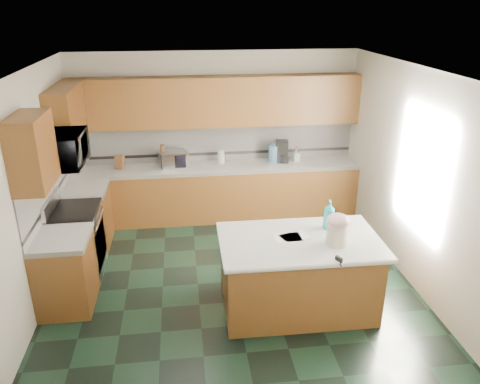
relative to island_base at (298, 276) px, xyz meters
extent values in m
plane|color=black|center=(-0.71, 0.64, -0.43)|extent=(4.60, 4.60, 0.00)
plane|color=white|center=(-0.71, 0.64, 2.27)|extent=(4.60, 4.60, 0.00)
cube|color=beige|center=(-0.71, 2.96, 0.92)|extent=(4.60, 0.04, 2.70)
cube|color=beige|center=(-0.71, -1.68, 0.92)|extent=(4.60, 0.04, 2.70)
cube|color=beige|center=(-3.03, 0.64, 0.92)|extent=(0.04, 4.60, 2.70)
cube|color=beige|center=(1.61, 0.64, 0.92)|extent=(0.04, 4.60, 2.70)
cube|color=#351A08|center=(-0.71, 2.64, 0.00)|extent=(4.60, 0.60, 0.86)
cube|color=white|center=(-0.71, 2.64, 0.46)|extent=(4.60, 0.64, 0.06)
cube|color=#351A08|center=(-0.71, 2.77, 1.51)|extent=(4.60, 0.33, 0.78)
cube|color=silver|center=(-0.71, 2.93, 0.81)|extent=(4.60, 0.02, 0.63)
cube|color=black|center=(-0.71, 2.92, 0.61)|extent=(4.60, 0.01, 0.05)
cube|color=#351A08|center=(-2.71, 1.93, 0.00)|extent=(0.60, 0.82, 0.86)
cube|color=white|center=(-2.71, 1.93, 0.46)|extent=(0.64, 0.82, 0.06)
cube|color=#351A08|center=(-2.71, 0.40, 0.00)|extent=(0.60, 0.72, 0.86)
cube|color=white|center=(-2.71, 0.40, 0.46)|extent=(0.64, 0.72, 0.06)
cube|color=silver|center=(-2.99, 1.19, 0.81)|extent=(0.02, 2.30, 0.63)
cube|color=black|center=(-2.99, 1.19, 0.61)|extent=(0.01, 2.30, 0.05)
cube|color=#351A08|center=(-2.84, 2.06, 1.51)|extent=(0.33, 1.09, 0.78)
cube|color=#351A08|center=(-2.84, 0.40, 1.51)|extent=(0.33, 0.72, 0.78)
cube|color=#B7B7BC|center=(-2.71, 1.14, 0.01)|extent=(0.60, 0.76, 0.88)
cube|color=black|center=(-2.42, 1.14, -0.03)|extent=(0.02, 0.68, 0.55)
cube|color=black|center=(-2.71, 1.14, 0.47)|extent=(0.62, 0.78, 0.04)
cylinder|color=#B7B7BC|center=(-2.39, 1.14, 0.35)|extent=(0.02, 0.66, 0.02)
cube|color=#B7B7BC|center=(-2.97, 1.14, 0.59)|extent=(0.06, 0.76, 0.18)
imported|color=#B7B7BC|center=(-2.71, 1.14, 1.30)|extent=(0.50, 0.73, 0.41)
cube|color=#351A08|center=(0.00, 0.00, 0.00)|extent=(1.73, 1.01, 0.86)
cube|color=white|center=(0.00, 0.00, 0.46)|extent=(1.83, 1.11, 0.06)
cylinder|color=white|center=(0.00, -0.54, 0.46)|extent=(1.82, 0.09, 0.06)
cylinder|color=beige|center=(0.37, -0.16, 0.61)|extent=(0.26, 0.26, 0.24)
ellipsoid|color=#E5A5B6|center=(0.37, -0.16, 0.77)|extent=(0.25, 0.25, 0.16)
cylinder|color=tan|center=(0.37, -0.16, 0.82)|extent=(0.08, 0.03, 0.03)
sphere|color=tan|center=(0.33, -0.16, 0.82)|extent=(0.04, 0.04, 0.04)
sphere|color=tan|center=(0.41, -0.16, 0.82)|extent=(0.04, 0.04, 0.04)
imported|color=#22B4AC|center=(0.40, 0.22, 0.67)|extent=(0.15, 0.15, 0.36)
cube|color=white|center=(-0.04, 0.06, 0.49)|extent=(0.37, 0.33, 0.00)
cube|color=white|center=(-0.13, 0.05, 0.49)|extent=(0.30, 0.23, 0.00)
cube|color=black|center=(0.28, -0.52, 0.50)|extent=(0.06, 0.09, 0.08)
cylinder|color=black|center=(0.28, -0.57, 0.48)|extent=(0.01, 0.06, 0.01)
cube|color=#472814|center=(-2.27, 2.69, 0.60)|extent=(0.16, 0.20, 0.25)
cylinder|color=black|center=(-1.58, 2.72, 0.56)|extent=(0.12, 0.12, 0.15)
cylinder|color=#472814|center=(-1.58, 2.72, 0.74)|extent=(0.07, 0.07, 0.21)
cube|color=#B7B7BC|center=(-1.42, 2.69, 0.61)|extent=(0.49, 0.39, 0.25)
cube|color=black|center=(-1.42, 2.55, 0.61)|extent=(0.39, 0.01, 0.21)
cylinder|color=white|center=(-0.64, 2.74, 0.61)|extent=(0.11, 0.11, 0.25)
cylinder|color=#B7B7BC|center=(-0.64, 2.74, 0.50)|extent=(0.16, 0.16, 0.01)
cylinder|color=#5788B2|center=(0.23, 2.70, 0.63)|extent=(0.17, 0.17, 0.29)
cylinder|color=#5788B2|center=(0.23, 2.70, 0.80)|extent=(0.08, 0.08, 0.04)
cube|color=black|center=(0.36, 2.72, 0.67)|extent=(0.25, 0.26, 0.35)
cylinder|color=black|center=(0.36, 2.67, 0.56)|extent=(0.15, 0.15, 0.15)
imported|color=white|center=(0.61, 2.69, 0.60)|extent=(0.12, 0.12, 0.23)
cylinder|color=red|center=(0.61, 2.69, 0.73)|extent=(0.02, 0.02, 0.03)
cube|color=white|center=(1.58, 0.44, 1.07)|extent=(0.02, 1.40, 1.10)
camera|label=1|loc=(-1.27, -4.55, 2.99)|focal=35.00mm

